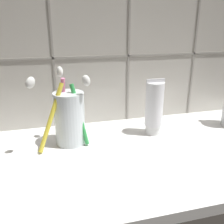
# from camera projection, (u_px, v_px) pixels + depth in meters

# --- Properties ---
(sink_counter) EXTENTS (0.74, 0.36, 0.02)m
(sink_counter) POSITION_uv_depth(u_px,v_px,m) (144.00, 154.00, 0.52)
(sink_counter) COLOR white
(sink_counter) RESTS_ON ground
(tile_wall_backsplash) EXTENTS (0.84, 0.02, 0.51)m
(tile_wall_backsplash) POSITION_uv_depth(u_px,v_px,m) (121.00, 30.00, 0.61)
(tile_wall_backsplash) COLOR #B7B2A8
(tile_wall_backsplash) RESTS_ON ground
(toothbrush_cup) EXTENTS (0.13, 0.08, 0.17)m
(toothbrush_cup) POSITION_uv_depth(u_px,v_px,m) (69.00, 117.00, 0.53)
(toothbrush_cup) COLOR silver
(toothbrush_cup) RESTS_ON sink_counter
(toothpaste_tube) EXTENTS (0.04, 0.04, 0.13)m
(toothpaste_tube) POSITION_uv_depth(u_px,v_px,m) (154.00, 107.00, 0.58)
(toothpaste_tube) COLOR white
(toothpaste_tube) RESTS_ON sink_counter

